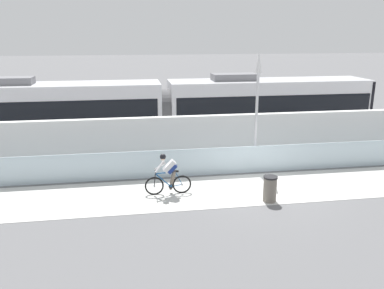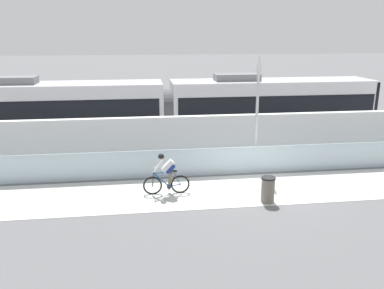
% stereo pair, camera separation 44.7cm
% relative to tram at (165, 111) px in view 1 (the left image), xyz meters
% --- Properties ---
extents(ground_plane, '(200.00, 200.00, 0.00)m').
position_rel_tram_xyz_m(ground_plane, '(3.14, -6.85, -1.89)').
color(ground_plane, slate).
extents(bike_path_deck, '(32.00, 3.20, 0.01)m').
position_rel_tram_xyz_m(bike_path_deck, '(3.14, -6.85, -1.89)').
color(bike_path_deck, silver).
rests_on(bike_path_deck, ground).
extents(glass_parapet, '(32.00, 0.05, 1.20)m').
position_rel_tram_xyz_m(glass_parapet, '(3.14, -5.00, -1.29)').
color(glass_parapet, silver).
rests_on(glass_parapet, ground).
extents(concrete_barrier_wall, '(32.00, 0.36, 2.24)m').
position_rel_tram_xyz_m(concrete_barrier_wall, '(3.14, -3.20, -0.77)').
color(concrete_barrier_wall, white).
rests_on(concrete_barrier_wall, ground).
extents(tram_rail_near, '(32.00, 0.08, 0.01)m').
position_rel_tram_xyz_m(tram_rail_near, '(3.14, -0.72, -1.89)').
color(tram_rail_near, '#595654').
rests_on(tram_rail_near, ground).
extents(tram_rail_far, '(32.00, 0.08, 0.01)m').
position_rel_tram_xyz_m(tram_rail_far, '(3.14, 0.72, -1.89)').
color(tram_rail_far, '#595654').
rests_on(tram_rail_far, ground).
extents(tram, '(22.56, 2.54, 3.81)m').
position_rel_tram_xyz_m(tram, '(0.00, 0.00, 0.00)').
color(tram, silver).
rests_on(tram, ground).
extents(cyclist_on_bike, '(1.77, 0.58, 1.61)m').
position_rel_tram_xyz_m(cyclist_on_bike, '(-0.52, -6.85, -1.11)').
color(cyclist_on_bike, black).
rests_on(cyclist_on_bike, ground).
extents(lamp_post_antenna, '(0.28, 0.28, 5.20)m').
position_rel_tram_xyz_m(lamp_post_antenna, '(3.54, -4.70, 1.40)').
color(lamp_post_antenna, gray).
rests_on(lamp_post_antenna, ground).
extents(trash_bin, '(0.51, 0.51, 0.96)m').
position_rel_tram_xyz_m(trash_bin, '(3.04, -8.10, -1.41)').
color(trash_bin, slate).
rests_on(trash_bin, ground).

